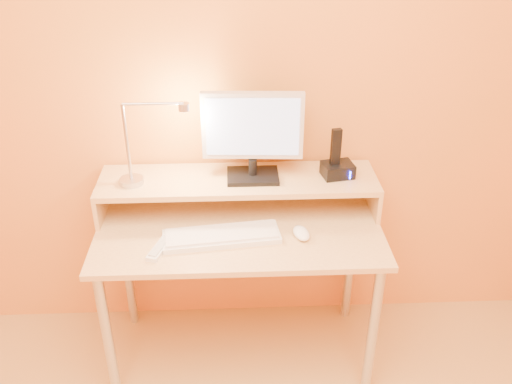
{
  "coord_description": "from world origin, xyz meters",
  "views": [
    {
      "loc": [
        -0.02,
        -0.8,
        2.02
      ],
      "look_at": [
        0.07,
        1.13,
        0.92
      ],
      "focal_mm": 39.47,
      "sensor_mm": 36.0,
      "label": 1
    }
  ],
  "objects_px": {
    "monitor_panel": "(253,126)",
    "mouse": "(301,233)",
    "lamp_base": "(132,181)",
    "phone_dock": "(338,170)",
    "keyboard": "(222,237)",
    "remote_control": "(160,248)"
  },
  "relations": [
    {
      "from": "monitor_panel",
      "to": "mouse",
      "type": "height_order",
      "value": "monitor_panel"
    },
    {
      "from": "mouse",
      "to": "monitor_panel",
      "type": "bearing_deg",
      "value": 116.1
    },
    {
      "from": "lamp_base",
      "to": "mouse",
      "type": "relative_size",
      "value": 0.91
    },
    {
      "from": "lamp_base",
      "to": "mouse",
      "type": "height_order",
      "value": "lamp_base"
    },
    {
      "from": "lamp_base",
      "to": "mouse",
      "type": "bearing_deg",
      "value": -15.54
    },
    {
      "from": "monitor_panel",
      "to": "phone_dock",
      "type": "xyz_separation_m",
      "value": [
        0.37,
        -0.01,
        -0.21
      ]
    },
    {
      "from": "mouse",
      "to": "lamp_base",
      "type": "bearing_deg",
      "value": 151.68
    },
    {
      "from": "keyboard",
      "to": "remote_control",
      "type": "distance_m",
      "value": 0.25
    },
    {
      "from": "remote_control",
      "to": "lamp_base",
      "type": "bearing_deg",
      "value": 135.5
    },
    {
      "from": "lamp_base",
      "to": "keyboard",
      "type": "xyz_separation_m",
      "value": [
        0.38,
        -0.2,
        -0.16
      ]
    },
    {
      "from": "lamp_base",
      "to": "mouse",
      "type": "xyz_separation_m",
      "value": [
        0.7,
        -0.2,
        -0.15
      ]
    },
    {
      "from": "keyboard",
      "to": "lamp_base",
      "type": "bearing_deg",
      "value": 145.61
    },
    {
      "from": "lamp_base",
      "to": "phone_dock",
      "type": "distance_m",
      "value": 0.88
    },
    {
      "from": "keyboard",
      "to": "phone_dock",
      "type": "bearing_deg",
      "value": 17.34
    },
    {
      "from": "mouse",
      "to": "remote_control",
      "type": "xyz_separation_m",
      "value": [
        -0.57,
        -0.07,
        -0.01
      ]
    },
    {
      "from": "monitor_panel",
      "to": "mouse",
      "type": "distance_m",
      "value": 0.49
    },
    {
      "from": "phone_dock",
      "to": "mouse",
      "type": "height_order",
      "value": "phone_dock"
    },
    {
      "from": "phone_dock",
      "to": "lamp_base",
      "type": "bearing_deg",
      "value": 171.17
    },
    {
      "from": "keyboard",
      "to": "remote_control",
      "type": "bearing_deg",
      "value": -171.05
    },
    {
      "from": "lamp_base",
      "to": "remote_control",
      "type": "relative_size",
      "value": 0.6
    },
    {
      "from": "phone_dock",
      "to": "keyboard",
      "type": "height_order",
      "value": "phone_dock"
    },
    {
      "from": "monitor_panel",
      "to": "remote_control",
      "type": "height_order",
      "value": "monitor_panel"
    }
  ]
}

